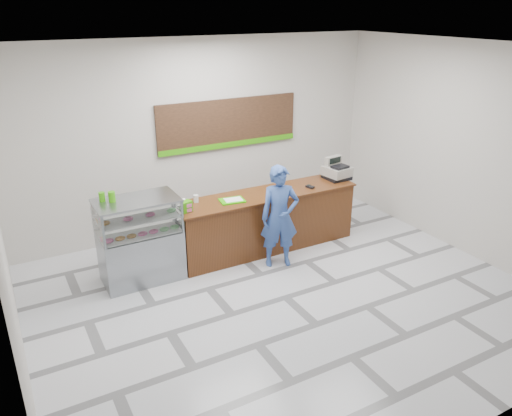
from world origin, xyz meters
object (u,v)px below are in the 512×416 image
sales_counter (266,221)px  customer (280,217)px  serving_tray (232,200)px  cash_register (336,171)px  display_case (140,240)px

sales_counter → customer: 0.70m
serving_tray → customer: bearing=-35.9°
sales_counter → cash_register: cash_register is taller
sales_counter → serving_tray: (-0.67, -0.05, 0.52)m
sales_counter → customer: size_ratio=1.93×
display_case → cash_register: size_ratio=2.73×
cash_register → serving_tray: cash_register is taller
sales_counter → cash_register: (1.50, 0.04, 0.66)m
customer → display_case: bearing=-176.4°
serving_tray → cash_register: bearing=11.1°
display_case → customer: (2.12, -0.61, 0.17)m
cash_register → customer: (-1.60, -0.65, -0.33)m
sales_counter → customer: customer is taller
serving_tray → customer: 0.82m
display_case → cash_register: bearing=0.7°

